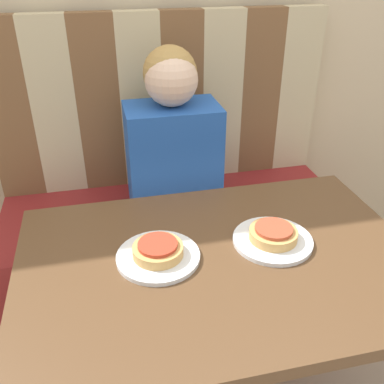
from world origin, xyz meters
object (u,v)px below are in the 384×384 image
at_px(plate_left, 158,257).
at_px(pizza_left, 158,249).
at_px(plate_right, 273,240).
at_px(pizza_right, 273,233).
at_px(person, 172,134).

bearing_deg(plate_left, pizza_left, 0.00).
distance_m(plate_left, plate_right, 0.31).
bearing_deg(plate_right, plate_left, 180.00).
bearing_deg(plate_right, pizza_left, 180.00).
relative_size(pizza_left, pizza_right, 1.00).
relative_size(plate_left, plate_right, 1.00).
bearing_deg(plate_left, pizza_right, 0.00).
height_order(plate_right, pizza_left, pizza_left).
distance_m(person, pizza_left, 0.63).
height_order(person, pizza_left, person).
bearing_deg(plate_right, pizza_right, 0.00).
height_order(plate_left, pizza_left, pizza_left).
relative_size(person, pizza_left, 4.85).
height_order(person, pizza_right, person).
bearing_deg(person, plate_left, -104.07).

